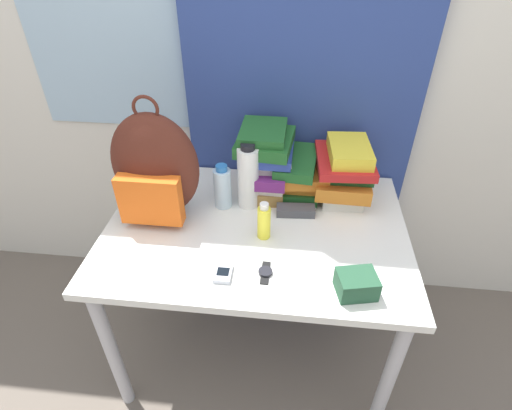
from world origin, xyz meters
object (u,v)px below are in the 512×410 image
object	(u,v)px
book_stack_center	(298,174)
sports_bottle	(248,177)
water_bottle	(223,187)
wristwatch	(265,272)
book_stack_right	(344,171)
backpack	(155,169)
camera_pouch	(356,284)
cell_phone	(223,273)
sunscreen_bottle	(264,222)
sunglasses_case	(296,211)
book_stack_left	(266,160)

from	to	relation	value
book_stack_center	sports_bottle	world-z (taller)	sports_bottle
water_bottle	wristwatch	size ratio (longest dim) A/B	1.82
book_stack_right	sports_bottle	xyz separation A→B (m)	(-0.38, -0.11, 0.02)
backpack	book_stack_right	bearing A→B (deg)	15.93
backpack	book_stack_right	xyz separation A→B (m)	(0.71, 0.20, -0.09)
book_stack_center	camera_pouch	distance (m)	0.58
water_bottle	cell_phone	bearing A→B (deg)	-80.16
sunscreen_bottle	sunglasses_case	bearing A→B (deg)	52.23
book_stack_center	sports_bottle	distance (m)	0.23
book_stack_right	camera_pouch	size ratio (longest dim) A/B	2.11
sunglasses_case	sports_bottle	bearing A→B (deg)	166.68
cell_phone	book_stack_right	bearing A→B (deg)	51.07
book_stack_left	sports_bottle	bearing A→B (deg)	-116.76
sports_bottle	sunscreen_bottle	distance (m)	0.22
sports_bottle	cell_phone	xyz separation A→B (m)	(-0.03, -0.40, -0.12)
book_stack_center	sunscreen_bottle	size ratio (longest dim) A/B	1.91
book_stack_right	wristwatch	bearing A→B (deg)	-119.50
water_bottle	sports_bottle	xyz separation A→B (m)	(0.10, 0.02, 0.04)
book_stack_right	water_bottle	size ratio (longest dim) A/B	1.55
book_stack_center	sunglasses_case	bearing A→B (deg)	-89.80
book_stack_right	sunglasses_case	bearing A→B (deg)	-139.99
cell_phone	wristwatch	xyz separation A→B (m)	(0.14, 0.02, -0.00)
sunglasses_case	book_stack_right	bearing A→B (deg)	40.01
water_bottle	sunscreen_bottle	world-z (taller)	water_bottle
wristwatch	sunglasses_case	bearing A→B (deg)	74.87
camera_pouch	wristwatch	bearing A→B (deg)	170.31
backpack	book_stack_center	distance (m)	0.58
sunscreen_bottle	cell_phone	size ratio (longest dim) A/B	1.81
backpack	sunscreen_bottle	bearing A→B (deg)	-13.28
backpack	book_stack_left	size ratio (longest dim) A/B	1.62
sports_bottle	book_stack_left	bearing A→B (deg)	63.24
sports_bottle	camera_pouch	xyz separation A→B (m)	(0.39, -0.43, -0.10)
book_stack_left	sunscreen_bottle	xyz separation A→B (m)	(0.02, -0.31, -0.08)
book_stack_center	wristwatch	size ratio (longest dim) A/B	2.76
sports_bottle	sunglasses_case	bearing A→B (deg)	-13.32
book_stack_right	water_bottle	bearing A→B (deg)	-165.09
sports_bottle	book_stack_right	bearing A→B (deg)	16.25
camera_pouch	book_stack_left	bearing A→B (deg)	121.66
sunglasses_case	sunscreen_bottle	bearing A→B (deg)	-127.77
sports_bottle	sunglasses_case	world-z (taller)	sports_bottle
book_stack_left	camera_pouch	size ratio (longest dim) A/B	2.15
water_bottle	backpack	bearing A→B (deg)	-162.01
sunglasses_case	camera_pouch	xyz separation A→B (m)	(0.20, -0.38, 0.02)
book_stack_right	cell_phone	distance (m)	0.66
water_bottle	sunglasses_case	world-z (taller)	water_bottle
camera_pouch	water_bottle	bearing A→B (deg)	140.27
water_bottle	sunscreen_bottle	bearing A→B (deg)	-43.82
water_bottle	sunglasses_case	bearing A→B (deg)	-5.59
backpack	book_stack_left	bearing A→B (deg)	28.00
sports_bottle	book_stack_center	bearing A→B (deg)	30.90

